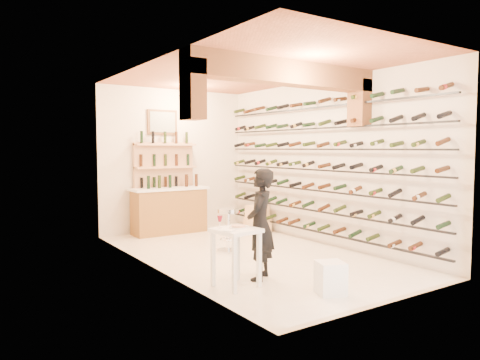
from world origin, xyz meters
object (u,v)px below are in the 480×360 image
(back_counter, at_px, (169,209))
(tasting_table, at_px, (236,239))
(white_stool, at_px, (331,278))
(chrome_barstool, at_px, (228,227))
(person, at_px, (260,224))
(wine_rack, at_px, (315,165))
(crate_lower, at_px, (257,225))

(back_counter, xyz_separation_m, tasting_table, (-0.91, -4.06, 0.12))
(back_counter, xyz_separation_m, white_stool, (-0.07, -5.00, -0.32))
(back_counter, bearing_deg, chrome_barstool, -86.65)
(white_stool, distance_m, person, 1.24)
(wine_rack, xyz_separation_m, white_stool, (-1.90, -2.35, -1.34))
(wine_rack, height_order, crate_lower, wine_rack)
(back_counter, xyz_separation_m, chrome_barstool, (0.13, -2.22, -0.08))
(back_counter, height_order, person, person)
(wine_rack, height_order, person, wine_rack)
(back_counter, distance_m, white_stool, 5.01)
(chrome_barstool, bearing_deg, white_stool, -94.18)
(white_stool, xyz_separation_m, chrome_barstool, (0.20, 2.78, 0.24))
(crate_lower, bearing_deg, back_counter, 150.69)
(back_counter, bearing_deg, tasting_table, -102.67)
(back_counter, bearing_deg, white_stool, -90.85)
(wine_rack, height_order, tasting_table, wine_rack)
(tasting_table, height_order, crate_lower, tasting_table)
(back_counter, bearing_deg, wine_rack, -55.34)
(back_counter, relative_size, white_stool, 4.07)
(crate_lower, bearing_deg, chrome_barstool, -141.24)
(person, distance_m, chrome_barstool, 1.86)
(back_counter, xyz_separation_m, person, (-0.43, -3.96, 0.26))
(person, bearing_deg, chrome_barstool, -149.26)
(white_stool, height_order, person, person)
(back_counter, relative_size, chrome_barstool, 2.19)
(wine_rack, bearing_deg, white_stool, -129.03)
(chrome_barstool, xyz_separation_m, crate_lower, (1.57, 1.26, -0.29))
(chrome_barstool, relative_size, crate_lower, 1.43)
(person, height_order, crate_lower, person)
(wine_rack, height_order, chrome_barstool, wine_rack)
(tasting_table, xyz_separation_m, crate_lower, (2.61, 3.10, -0.49))
(white_stool, relative_size, person, 0.26)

